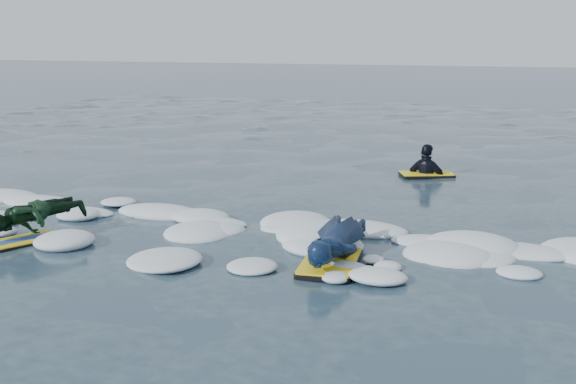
# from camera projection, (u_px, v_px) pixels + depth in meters

# --- Properties ---
(ground) EXTENTS (120.00, 120.00, 0.00)m
(ground) POSITION_uv_depth(u_px,v_px,m) (245.00, 262.00, 8.38)
(ground) COLOR #18243B
(ground) RESTS_ON ground
(foam_band) EXTENTS (12.00, 3.10, 0.30)m
(foam_band) POSITION_uv_depth(u_px,v_px,m) (277.00, 239.00, 9.33)
(foam_band) COLOR white
(foam_band) RESTS_ON ground
(prone_woman_unit) EXTENTS (0.75, 1.71, 0.44)m
(prone_woman_unit) POSITION_uv_depth(u_px,v_px,m) (336.00, 243.00, 8.36)
(prone_woman_unit) COLOR black
(prone_woman_unit) RESTS_ON ground
(prone_child_unit) EXTENTS (1.12, 1.44, 0.51)m
(prone_child_unit) POSITION_uv_depth(u_px,v_px,m) (34.00, 220.00, 9.25)
(prone_child_unit) COLOR black
(prone_child_unit) RESTS_ON ground
(waiting_rider_unit) EXTENTS (1.11, 0.89, 1.46)m
(waiting_rider_unit) POSITION_uv_depth(u_px,v_px,m) (426.00, 182.00, 13.54)
(waiting_rider_unit) COLOR black
(waiting_rider_unit) RESTS_ON ground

